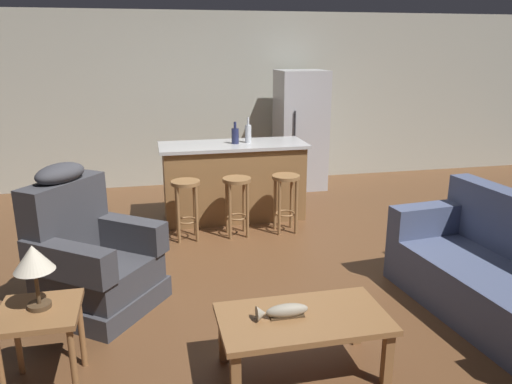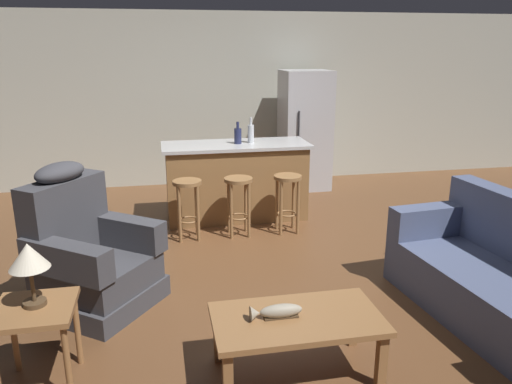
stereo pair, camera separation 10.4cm
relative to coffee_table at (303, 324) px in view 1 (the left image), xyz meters
name	(u,v)px [view 1 (the left image)]	position (x,y,z in m)	size (l,w,h in m)	color
ground_plane	(257,259)	(0.11, 1.85, -0.36)	(12.00, 12.00, 0.00)	brown
back_wall	(213,100)	(0.11, 4.98, 0.94)	(12.00, 0.05, 2.60)	#B2B2A3
coffee_table	(303,324)	(0.00, 0.00, 0.00)	(1.10, 0.60, 0.42)	olive
fish_figurine	(282,311)	(-0.14, 0.01, 0.10)	(0.34, 0.10, 0.10)	#4C3823
couch	(505,279)	(1.77, 0.33, -0.02)	(1.02, 1.97, 0.94)	#4C5675
recliner_near_lamp	(90,258)	(-1.44, 1.25, 0.06)	(1.18, 1.18, 1.20)	#3D3D42
end_table	(40,324)	(-1.63, 0.19, 0.10)	(0.48, 0.48, 0.56)	olive
table_lamp	(34,261)	(-1.62, 0.22, 0.50)	(0.24, 0.24, 0.41)	#4C3823
kitchen_island	(234,181)	(0.11, 3.20, 0.11)	(1.80, 0.70, 0.95)	olive
bar_stool_left	(186,199)	(-0.54, 2.57, 0.11)	(0.32, 0.32, 0.68)	olive
bar_stool_middle	(237,196)	(0.03, 2.57, 0.11)	(0.32, 0.32, 0.68)	olive
bar_stool_right	(286,193)	(0.61, 2.57, 0.11)	(0.32, 0.32, 0.68)	olive
refrigerator	(300,130)	(1.34, 4.40, 0.52)	(0.70, 0.69, 1.76)	#B7B7BC
bottle_tall_green	(235,135)	(0.13, 3.19, 0.69)	(0.09, 0.09, 0.27)	#23284C
bottle_short_amber	(248,133)	(0.30, 3.22, 0.71)	(0.08, 0.08, 0.31)	silver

